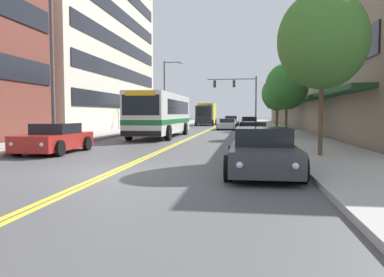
# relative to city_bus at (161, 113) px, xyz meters

# --- Properties ---
(ground_plane) EXTENTS (240.00, 240.00, 0.00)m
(ground_plane) POSITION_rel_city_bus_xyz_m (2.31, 20.17, -1.76)
(ground_plane) COLOR #4C4C4F
(sidewalk_left) EXTENTS (3.60, 106.00, 0.15)m
(sidewalk_left) POSITION_rel_city_bus_xyz_m (-4.99, 20.17, -1.68)
(sidewalk_left) COLOR #9E9B96
(sidewalk_left) RESTS_ON ground_plane
(sidewalk_right) EXTENTS (3.60, 106.00, 0.15)m
(sidewalk_right) POSITION_rel_city_bus_xyz_m (9.61, 20.17, -1.68)
(sidewalk_right) COLOR #9E9B96
(sidewalk_right) RESTS_ON ground_plane
(centre_line) EXTENTS (0.34, 106.00, 0.01)m
(centre_line) POSITION_rel_city_bus_xyz_m (2.31, 20.17, -1.76)
(centre_line) COLOR yellow
(centre_line) RESTS_ON ground_plane
(office_tower_left) EXTENTS (12.08, 26.88, 24.20)m
(office_tower_left) POSITION_rel_city_bus_xyz_m (-13.02, 12.36, 10.34)
(office_tower_left) COLOR beige
(office_tower_left) RESTS_ON ground_plane
(storefront_row_right) EXTENTS (9.10, 68.00, 7.94)m
(storefront_row_right) POSITION_rel_city_bus_xyz_m (15.64, 20.17, 2.21)
(storefront_row_right) COLOR gray
(storefront_row_right) RESTS_ON ground_plane
(city_bus) EXTENTS (2.89, 11.07, 3.11)m
(city_bus) POSITION_rel_city_bus_xyz_m (0.00, 0.00, 0.00)
(city_bus) COLOR silver
(city_bus) RESTS_ON ground_plane
(car_red_parked_left_near) EXTENTS (2.05, 4.34, 1.29)m
(car_red_parked_left_near) POSITION_rel_city_bus_xyz_m (-2.10, -11.81, -1.15)
(car_red_parked_left_near) COLOR maroon
(car_red_parked_left_near) RESTS_ON ground_plane
(car_champagne_parked_left_mid) EXTENTS (2.14, 4.69, 1.44)m
(car_champagne_parked_left_mid) POSITION_rel_city_bus_xyz_m (-1.96, 10.85, -1.10)
(car_champagne_parked_left_mid) COLOR beige
(car_champagne_parked_left_mid) RESTS_ON ground_plane
(car_dark_grey_parked_right_foreground) EXTENTS (2.05, 4.41, 1.31)m
(car_dark_grey_parked_right_foreground) POSITION_rel_city_bus_xyz_m (6.64, -16.34, -1.15)
(car_dark_grey_parked_right_foreground) COLOR #38383D
(car_dark_grey_parked_right_foreground) RESTS_ON ground_plane
(car_slate_blue_parked_right_mid) EXTENTS (2.01, 4.82, 1.18)m
(car_slate_blue_parked_right_mid) POSITION_rel_city_bus_xyz_m (6.70, -2.24, -1.19)
(car_slate_blue_parked_right_mid) COLOR #475675
(car_slate_blue_parked_right_mid) RESTS_ON ground_plane
(car_charcoal_parked_right_far) EXTENTS (2.07, 4.15, 1.31)m
(car_charcoal_parked_right_far) POSITION_rel_city_bus_xyz_m (6.67, 21.43, -1.15)
(car_charcoal_parked_right_far) COLOR #232328
(car_charcoal_parked_right_far) RESTS_ON ground_plane
(car_black_parked_right_end) EXTENTS (2.12, 4.79, 1.38)m
(car_black_parked_right_end) POSITION_rel_city_bus_xyz_m (6.59, 15.06, -1.12)
(car_black_parked_right_end) COLOR black
(car_black_parked_right_end) RESTS_ON ground_plane
(car_silver_moving_lead) EXTENTS (2.08, 4.80, 1.17)m
(car_silver_moving_lead) POSITION_rel_city_bus_xyz_m (4.23, 13.47, -1.20)
(car_silver_moving_lead) COLOR #B7B7BC
(car_silver_moving_lead) RESTS_ON ground_plane
(car_white_moving_second) EXTENTS (2.15, 4.84, 1.40)m
(car_white_moving_second) POSITION_rel_city_bus_xyz_m (4.11, 27.55, -1.12)
(car_white_moving_second) COLOR white
(car_white_moving_second) RESTS_ON ground_plane
(box_truck) EXTENTS (2.64, 7.51, 3.21)m
(box_truck) POSITION_rel_city_bus_xyz_m (0.38, 28.47, -0.10)
(box_truck) COLOR #232328
(box_truck) RESTS_ON ground_plane
(traffic_signal_mast) EXTENTS (6.48, 0.38, 6.61)m
(traffic_signal_mast) POSITION_rel_city_bus_xyz_m (5.33, 22.84, 2.97)
(traffic_signal_mast) COLOR #47474C
(traffic_signal_mast) RESTS_ON ground_plane
(street_lamp_left_near) EXTENTS (2.04, 0.28, 9.13)m
(street_lamp_left_near) POSITION_rel_city_bus_xyz_m (-2.75, -10.26, 3.55)
(street_lamp_left_near) COLOR #47474C
(street_lamp_left_near) RESTS_ON ground_plane
(street_lamp_left_far) EXTENTS (2.24, 0.28, 7.64)m
(street_lamp_left_far) POSITION_rel_city_bus_xyz_m (-2.68, 14.75, 2.80)
(street_lamp_left_far) COLOR #47474C
(street_lamp_left_far) RESTS_ON ground_plane
(street_tree_right_near) EXTENTS (3.29, 3.29, 6.07)m
(street_tree_right_near) POSITION_rel_city_bus_xyz_m (8.93, -12.59, 2.65)
(street_tree_right_near) COLOR brown
(street_tree_right_near) RESTS_ON sidewalk_right
(street_tree_right_mid) EXTENTS (2.97, 2.97, 5.11)m
(street_tree_right_mid) POSITION_rel_city_bus_xyz_m (9.00, -0.04, 1.86)
(street_tree_right_mid) COLOR brown
(street_tree_right_mid) RESTS_ON sidewalk_right
(street_tree_right_far) EXTENTS (3.09, 3.09, 5.27)m
(street_tree_right_far) POSITION_rel_city_bus_xyz_m (9.29, 11.44, 1.95)
(street_tree_right_far) COLOR brown
(street_tree_right_far) RESTS_ON sidewalk_right
(fire_hydrant) EXTENTS (0.34, 0.26, 0.80)m
(fire_hydrant) POSITION_rel_city_bus_xyz_m (8.26, -8.31, -1.21)
(fire_hydrant) COLOR yellow
(fire_hydrant) RESTS_ON sidewalk_right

